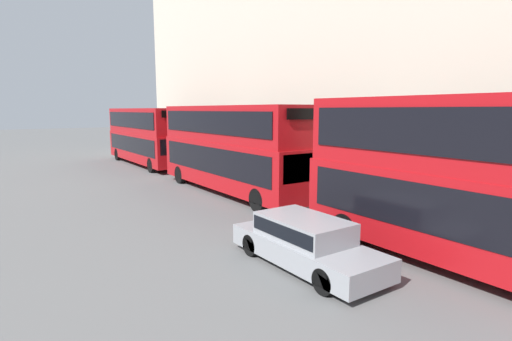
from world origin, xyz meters
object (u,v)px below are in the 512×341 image
object	(u,v)px
bus_second_in_queue	(232,145)
pedestrian	(191,156)
bus_third_in_queue	(146,134)
bus_leading	(482,178)
car_hatchback	(305,240)

from	to	relation	value
bus_second_in_queue	pedestrian	bearing A→B (deg)	77.68
bus_second_in_queue	pedestrian	xyz separation A→B (m)	(2.03, 9.30, -1.60)
bus_second_in_queue	bus_third_in_queue	distance (m)	12.81
bus_leading	bus_third_in_queue	xyz separation A→B (m)	(0.00, 25.16, -0.14)
bus_leading	pedestrian	distance (m)	21.81
bus_leading	bus_second_in_queue	size ratio (longest dim) A/B	0.91
bus_leading	pedestrian	bearing A→B (deg)	84.64
bus_leading	bus_third_in_queue	world-z (taller)	bus_leading
bus_leading	car_hatchback	distance (m)	4.80
bus_third_in_queue	car_hatchback	bearing A→B (deg)	-98.67
bus_second_in_queue	bus_third_in_queue	bearing A→B (deg)	90.00
bus_leading	car_hatchback	size ratio (longest dim) A/B	2.14
pedestrian	car_hatchback	bearing A→B (deg)	-106.12
bus_third_in_queue	bus_leading	bearing A→B (deg)	-90.00
bus_third_in_queue	pedestrian	bearing A→B (deg)	-59.95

